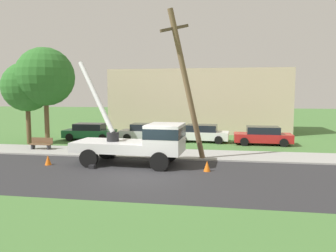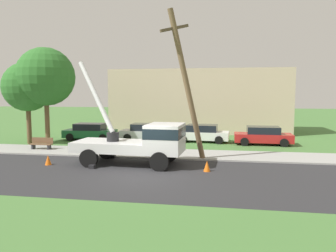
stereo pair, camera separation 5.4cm
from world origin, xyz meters
The scene contains 15 objects.
ground_plane centered at (0.00, 12.00, 0.00)m, with size 120.00×120.00×0.00m, color #477538.
road_asphalt centered at (0.00, 0.00, 0.00)m, with size 80.00×7.90×0.01m, color #2B2B2D.
sidewalk_strip centered at (0.00, 5.60, 0.05)m, with size 80.00×3.30×0.10m, color #9E9E99.
utility_truck centered at (-0.54, 2.32, 1.41)m, with size 6.75×3.21×5.98m.
leaning_utility_pole centered at (1.78, 3.65, 4.51)m, with size 2.58×2.05×8.78m.
traffic_cone_ahead centered at (3.10, 1.36, 0.28)m, with size 0.36×0.36×0.56m, color orange.
traffic_cone_behind centered at (-5.83, 1.43, 0.28)m, with size 0.36×0.36×0.56m, color orange.
parked_sedan_green centered at (-7.39, 11.15, 0.71)m, with size 4.44×2.09×1.42m.
parked_sedan_silver centered at (-2.49, 11.63, 0.71)m, with size 4.41×2.04×1.42m.
parked_sedan_white centered at (2.23, 11.56, 0.71)m, with size 4.51×2.21×1.42m.
parked_sedan_red centered at (7.04, 10.87, 0.71)m, with size 4.42×2.05×1.42m.
park_bench centered at (-8.72, 5.67, 0.46)m, with size 1.60×0.45×0.90m.
roadside_tree_near centered at (-11.34, 8.35, 4.50)m, with size 3.86×3.86×6.46m.
roadside_tree_far centered at (-9.78, 8.39, 5.28)m, with size 4.53×4.53×7.57m.
lowrise_building_backdrop centered at (1.46, 19.22, 3.20)m, with size 18.00×6.00×6.40m, color #C6B293.
Camera 2 is at (3.81, -15.31, 4.07)m, focal length 34.82 mm.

